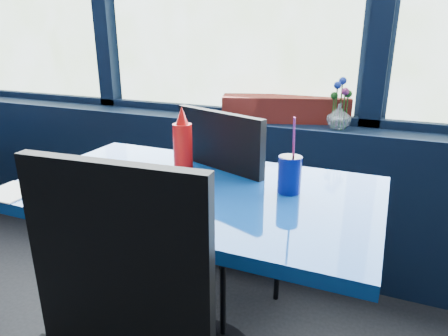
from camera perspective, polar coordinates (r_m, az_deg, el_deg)
window_sill at (r=2.32m, az=-0.80°, el=-2.35°), size 5.00×0.26×0.80m
near_table at (r=1.42m, az=-4.00°, el=-9.47°), size 1.20×0.70×0.75m
chair_near_back at (r=1.70m, az=-0.45°, el=-4.87°), size 0.56×0.56×0.97m
planter_box at (r=2.10m, az=8.72°, el=8.38°), size 0.66×0.34×0.13m
flower_vase at (r=1.98m, az=16.14°, el=7.48°), size 0.15×0.15×0.24m
food_basket at (r=1.20m, az=-11.63°, el=-3.75°), size 0.28×0.26×0.10m
ketchup_bottle at (r=1.40m, az=-5.90°, el=3.11°), size 0.07×0.07×0.25m
soda_cup at (r=1.28m, az=9.36°, el=-0.79°), size 0.07×0.07×0.25m
napkin at (r=1.46m, az=-28.11°, el=-3.01°), size 0.15×0.15×0.00m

